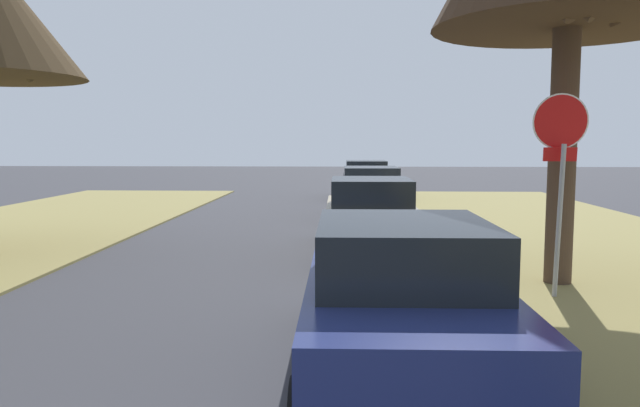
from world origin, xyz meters
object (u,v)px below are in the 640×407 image
(stop_sign_far, at_px, (560,151))
(parked_sedan_black, at_px, (366,181))
(parked_sedan_tan, at_px, (370,219))
(parked_sedan_navy, at_px, (401,304))
(parked_sedan_silver, at_px, (370,194))

(stop_sign_far, bearing_deg, parked_sedan_black, 98.02)
(stop_sign_far, distance_m, parked_sedan_tan, 4.76)
(stop_sign_far, height_order, parked_sedan_black, stop_sign_far)
(parked_sedan_navy, height_order, parked_sedan_silver, same)
(parked_sedan_silver, bearing_deg, parked_sedan_black, 89.37)
(stop_sign_far, distance_m, parked_sedan_navy, 4.22)
(parked_sedan_tan, bearing_deg, parked_sedan_black, 88.50)
(parked_sedan_black, bearing_deg, parked_sedan_tan, -91.50)
(stop_sign_far, relative_size, parked_sedan_silver, 0.67)
(parked_sedan_navy, relative_size, parked_sedan_tan, 1.00)
(parked_sedan_navy, distance_m, parked_sedan_silver, 12.68)
(stop_sign_far, xyz_separation_m, parked_sedan_navy, (-2.54, -3.03, -1.47))
(parked_sedan_tan, relative_size, parked_sedan_black, 1.00)
(stop_sign_far, distance_m, parked_sedan_silver, 10.03)
(parked_sedan_tan, bearing_deg, parked_sedan_navy, -89.78)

